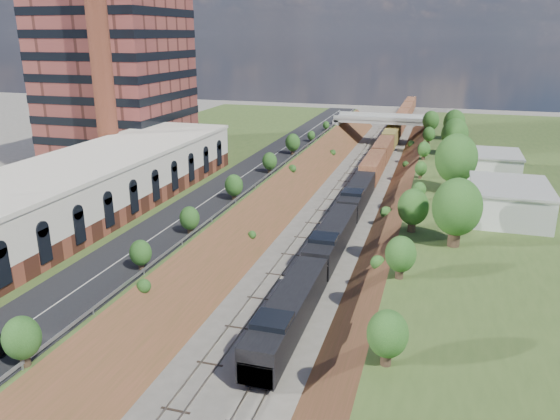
{
  "coord_description": "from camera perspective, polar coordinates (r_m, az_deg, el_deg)",
  "views": [
    {
      "loc": [
        14.84,
        -18.43,
        27.02
      ],
      "look_at": [
        -3.86,
        43.76,
        6.0
      ],
      "focal_mm": 35.0,
      "sensor_mm": 36.0,
      "label": 1
    }
  ],
  "objects": [
    {
      "name": "rail_right_track",
      "position": [
        83.83,
        7.44,
        -0.96
      ],
      "size": [
        1.58,
        180.0,
        0.18
      ],
      "primitive_type": "cube",
      "color": "gray",
      "rests_on": "ground"
    },
    {
      "name": "smokestack",
      "position": [
        90.16,
        -18.31,
        15.79
      ],
      "size": [
        3.2,
        3.2,
        40.0
      ],
      "primitive_type": "cylinder",
      "color": "brown",
      "rests_on": "platform_left"
    },
    {
      "name": "embankment_right",
      "position": [
        83.05,
        13.16,
        -1.54
      ],
      "size": [
        10.0,
        180.0,
        10.0
      ],
      "primitive_type": "cube",
      "rotation": [
        0.0,
        0.79,
        0.0
      ],
      "color": "brown",
      "rests_on": "ground"
    },
    {
      "name": "white_building_near",
      "position": [
        73.73,
        22.8,
        0.74
      ],
      "size": [
        9.0,
        12.0,
        4.0
      ],
      "primitive_type": "cube",
      "color": "silver",
      "rests_on": "platform_right"
    },
    {
      "name": "embankment_left",
      "position": [
        86.89,
        -1.43,
        -0.19
      ],
      "size": [
        10.0,
        180.0,
        10.0
      ],
      "primitive_type": "cube",
      "rotation": [
        0.0,
        0.79,
        0.0
      ],
      "color": "brown",
      "rests_on": "ground"
    },
    {
      "name": "road",
      "position": [
        86.92,
        -4.28,
        3.24
      ],
      "size": [
        8.0,
        180.0,
        0.1
      ],
      "primitive_type": "cube",
      "color": "black",
      "rests_on": "platform_left"
    },
    {
      "name": "overpass",
      "position": [
        142.94,
        10.69,
        8.73
      ],
      "size": [
        24.5,
        8.3,
        7.4
      ],
      "color": "gray",
      "rests_on": "ground"
    },
    {
      "name": "tree_left_crest",
      "position": [
        50.85,
        -16.6,
        -6.0
      ],
      "size": [
        2.45,
        2.45,
        3.55
      ],
      "color": "#473323",
      "rests_on": "platform_left"
    },
    {
      "name": "commercial_building",
      "position": [
        73.23,
        -19.79,
        2.21
      ],
      "size": [
        14.3,
        62.3,
        7.0
      ],
      "color": "brown",
      "rests_on": "platform_left"
    },
    {
      "name": "platform_left",
      "position": [
        95.09,
        -14.16,
        2.44
      ],
      "size": [
        44.0,
        180.0,
        5.0
      ],
      "primitive_type": "cube",
      "color": "#3C5422",
      "rests_on": "ground"
    },
    {
      "name": "rail_left_track",
      "position": [
        84.74,
        3.98,
        -0.64
      ],
      "size": [
        1.58,
        180.0,
        0.18
      ],
      "primitive_type": "cube",
      "color": "gray",
      "rests_on": "ground"
    },
    {
      "name": "tree_right_large",
      "position": [
        61.08,
        18.02,
        0.24
      ],
      "size": [
        5.25,
        5.25,
        7.61
      ],
      "color": "#473323",
      "rests_on": "platform_right"
    },
    {
      "name": "guardrail",
      "position": [
        85.27,
        -1.75,
        3.34
      ],
      "size": [
        0.1,
        171.0,
        0.7
      ],
      "color": "#99999E",
      "rests_on": "platform_left"
    },
    {
      "name": "freight_train",
      "position": [
        129.33,
        11.08,
        6.77
      ],
      "size": [
        3.19,
        179.11,
        4.73
      ],
      "color": "black",
      "rests_on": "ground"
    },
    {
      "name": "white_building_far",
      "position": [
        94.97,
        21.32,
        4.41
      ],
      "size": [
        8.0,
        10.0,
        3.6
      ],
      "primitive_type": "cube",
      "color": "silver",
      "rests_on": "platform_right"
    }
  ]
}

